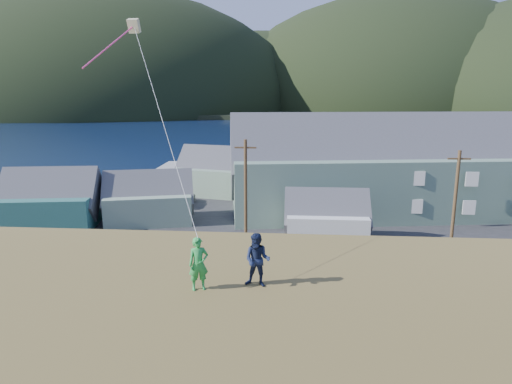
% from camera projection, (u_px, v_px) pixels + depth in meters
% --- Properties ---
extents(ground, '(900.00, 900.00, 0.00)m').
position_uv_depth(ground, '(255.00, 274.00, 33.70)').
color(ground, '#0A1638').
rests_on(ground, ground).
extents(grass_strip, '(110.00, 8.00, 0.10)m').
position_uv_depth(grass_strip, '(252.00, 284.00, 31.75)').
color(grass_strip, '#4C3D19').
rests_on(grass_strip, ground).
extents(waterfront_lot, '(72.00, 36.00, 0.12)m').
position_uv_depth(waterfront_lot, '(267.00, 212.00, 50.22)').
color(waterfront_lot, '#28282B').
rests_on(waterfront_lot, ground).
extents(wharf, '(26.00, 14.00, 0.90)m').
position_uv_depth(wharf, '(237.00, 172.00, 72.96)').
color(wharf, gray).
rests_on(wharf, ground).
extents(far_shore, '(900.00, 320.00, 2.00)m').
position_uv_depth(far_shore, '(289.00, 105.00, 354.42)').
color(far_shore, black).
rests_on(far_shore, ground).
extents(far_hills, '(760.00, 265.00, 143.00)m').
position_uv_depth(far_hills, '(342.00, 107.00, 302.29)').
color(far_hills, black).
rests_on(far_hills, ground).
extents(lodge, '(38.63, 15.79, 13.19)m').
position_uv_depth(lodge, '(405.00, 168.00, 49.11)').
color(lodge, slate).
rests_on(lodge, waterfront_lot).
extents(shed_teal, '(9.93, 7.68, 7.17)m').
position_uv_depth(shed_teal, '(50.00, 201.00, 44.48)').
color(shed_teal, '#285F53').
rests_on(shed_teal, waterfront_lot).
extents(shed_palegreen_near, '(9.94, 7.48, 6.44)m').
position_uv_depth(shed_palegreen_near, '(149.00, 199.00, 46.17)').
color(shed_palegreen_near, gray).
rests_on(shed_palegreen_near, waterfront_lot).
extents(shed_white, '(7.35, 4.89, 5.85)m').
position_uv_depth(shed_white, '(327.00, 218.00, 39.91)').
color(shed_white, silver).
rests_on(shed_white, waterfront_lot).
extents(shed_palegreen_far, '(12.44, 8.84, 7.59)m').
position_uv_depth(shed_palegreen_far, '(221.00, 173.00, 58.41)').
color(shed_palegreen_far, gray).
rests_on(shed_palegreen_far, waterfront_lot).
extents(utility_poles, '(35.62, 0.24, 9.65)m').
position_uv_depth(utility_poles, '(229.00, 207.00, 34.29)').
color(utility_poles, '#47331E').
rests_on(utility_poles, waterfront_lot).
extents(parked_cars, '(21.52, 12.22, 1.55)m').
position_uv_depth(parked_cars, '(184.00, 195.00, 54.80)').
color(parked_cars, '#9C200E').
rests_on(parked_cars, waterfront_lot).
extents(kite_flyer_green, '(0.72, 0.60, 1.69)m').
position_uv_depth(kite_flyer_green, '(199.00, 264.00, 14.09)').
color(kite_flyer_green, green).
rests_on(kite_flyer_green, hillside).
extents(kite_flyer_navy, '(0.94, 0.79, 1.73)m').
position_uv_depth(kite_flyer_navy, '(257.00, 260.00, 14.34)').
color(kite_flyer_navy, '#17203F').
rests_on(kite_flyer_navy, hillside).
extents(kite_rig, '(2.53, 3.42, 10.18)m').
position_uv_depth(kite_rig, '(131.00, 32.00, 18.60)').
color(kite_rig, beige).
rests_on(kite_rig, ground).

